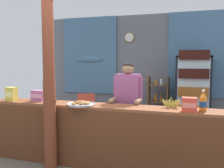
{
  "coord_description": "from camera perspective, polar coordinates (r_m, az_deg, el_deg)",
  "views": [
    {
      "loc": [
        1.3,
        -3.16,
        1.64
      ],
      "look_at": [
        0.02,
        0.79,
        1.25
      ],
      "focal_mm": 39.97,
      "sensor_mm": 36.0,
      "label": 1
    }
  ],
  "objects": [
    {
      "name": "ground_plane",
      "position": [
        4.82,
        1.19,
        -14.59
      ],
      "size": [
        7.68,
        7.68,
        0.0
      ],
      "primitive_type": "plane",
      "color": "#665B51"
    },
    {
      "name": "back_wall_curtained",
      "position": [
        6.3,
        6.04,
        3.4
      ],
      "size": [
        5.15,
        0.22,
        2.77
      ],
      "color": "slate",
      "rests_on": "ground"
    },
    {
      "name": "stall_counter",
      "position": [
        3.82,
        -1.89,
        -10.77
      ],
      "size": [
        3.96,
        0.44,
        0.96
      ],
      "color": "brown",
      "rests_on": "ground"
    },
    {
      "name": "timber_post",
      "position": [
        3.82,
        -14.17,
        -0.15
      ],
      "size": [
        0.21,
        0.19,
        2.69
      ],
      "color": "brown",
      "rests_on": "ground"
    },
    {
      "name": "drink_fridge",
      "position": [
        5.6,
        18.05,
        -1.33
      ],
      "size": [
        0.71,
        0.67,
        1.86
      ],
      "color": "black",
      "rests_on": "ground"
    },
    {
      "name": "bottle_shelf_rack",
      "position": [
        5.9,
        10.51,
        -4.32
      ],
      "size": [
        0.48,
        0.28,
        1.28
      ],
      "color": "brown",
      "rests_on": "ground"
    },
    {
      "name": "plastic_lawn_chair",
      "position": [
        5.97,
        -6.04,
        -5.81
      ],
      "size": [
        0.55,
        0.55,
        0.86
      ],
      "color": "#E5563D",
      "rests_on": "ground"
    },
    {
      "name": "shopkeeper",
      "position": [
        4.17,
        3.62,
        -3.45
      ],
      "size": [
        0.5,
        0.42,
        1.6
      ],
      "color": "#28282D",
      "rests_on": "ground"
    },
    {
      "name": "soda_bottle_orange_soda",
      "position": [
        3.62,
        20.11,
        -3.84
      ],
      "size": [
        0.1,
        0.1,
        0.29
      ],
      "color": "orange",
      "rests_on": "stall_counter"
    },
    {
      "name": "soda_bottle_lime_soda",
      "position": [
        4.26,
        -13.43,
        -2.78
      ],
      "size": [
        0.07,
        0.07,
        0.21
      ],
      "color": "#75C64C",
      "rests_on": "stall_counter"
    },
    {
      "name": "snack_box_crackers",
      "position": [
        3.5,
        17.28,
        -4.52
      ],
      "size": [
        0.19,
        0.14,
        0.19
      ],
      "color": "#E5422D",
      "rests_on": "stall_counter"
    },
    {
      "name": "snack_box_instant_noodle",
      "position": [
        4.58,
        -22.01,
        -2.13
      ],
      "size": [
        0.17,
        0.14,
        0.23
      ],
      "color": "#EAD14C",
      "rests_on": "stall_counter"
    },
    {
      "name": "snack_box_wafer",
      "position": [
        4.42,
        -16.44,
        -2.55
      ],
      "size": [
        0.22,
        0.15,
        0.18
      ],
      "color": "#B76699",
      "rests_on": "stall_counter"
    },
    {
      "name": "pastry_tray",
      "position": [
        3.86,
        -7.08,
        -4.52
      ],
      "size": [
        0.43,
        0.43,
        0.06
      ],
      "color": "#BCBCC1",
      "rests_on": "stall_counter"
    },
    {
      "name": "banana_bunch",
      "position": [
        3.73,
        13.41,
        -4.37
      ],
      "size": [
        0.28,
        0.06,
        0.16
      ],
      "color": "#CCC14C",
      "rests_on": "stall_counter"
    }
  ]
}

